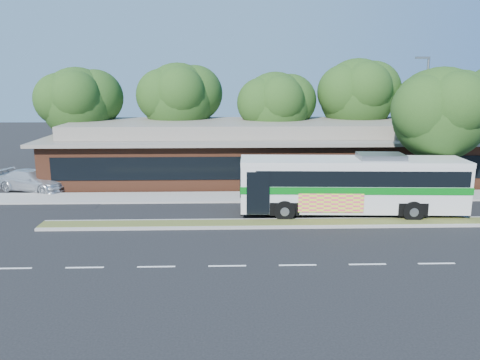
{
  "coord_description": "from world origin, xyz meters",
  "views": [
    {
      "loc": [
        -3.0,
        -23.57,
        7.85
      ],
      "look_at": [
        -2.23,
        2.84,
        2.0
      ],
      "focal_mm": 35.0,
      "sensor_mm": 36.0,
      "label": 1
    }
  ],
  "objects": [
    {
      "name": "sedan",
      "position": [
        -16.61,
        8.81,
        0.74
      ],
      "size": [
        5.53,
        3.66,
        1.49
      ],
      "primitive_type": "imported",
      "rotation": [
        0.0,
        0.0,
        1.23
      ],
      "color": "silver",
      "rests_on": "ground"
    },
    {
      "name": "parking_lot",
      "position": [
        -18.0,
        10.0,
        0.01
      ],
      "size": [
        14.0,
        12.0,
        0.01
      ],
      "primitive_type": "cube",
      "color": "black",
      "rests_on": "ground"
    },
    {
      "name": "tree_bg_a",
      "position": [
        -14.58,
        15.14,
        5.87
      ],
      "size": [
        6.47,
        5.8,
        8.63
      ],
      "color": "black",
      "rests_on": "ground"
    },
    {
      "name": "sidewalk",
      "position": [
        0.0,
        6.4,
        0.06
      ],
      "size": [
        44.0,
        2.6,
        0.12
      ],
      "primitive_type": "cube",
      "color": "gray",
      "rests_on": "ground"
    },
    {
      "name": "transit_bus",
      "position": [
        4.23,
        2.4,
        1.99
      ],
      "size": [
        12.88,
        3.42,
        3.58
      ],
      "rotation": [
        0.0,
        0.0,
        -0.05
      ],
      "color": "silver",
      "rests_on": "ground"
    },
    {
      "name": "tree_bg_d",
      "position": [
        8.45,
        16.15,
        6.42
      ],
      "size": [
        6.91,
        6.2,
        9.37
      ],
      "color": "black",
      "rests_on": "ground"
    },
    {
      "name": "plaza_building",
      "position": [
        0.0,
        12.99,
        2.13
      ],
      "size": [
        33.2,
        11.2,
        4.45
      ],
      "color": "#5C2E1C",
      "rests_on": "ground"
    },
    {
      "name": "tree_bg_c",
      "position": [
        1.4,
        15.13,
        5.59
      ],
      "size": [
        6.24,
        5.6,
        8.26
      ],
      "color": "black",
      "rests_on": "ground"
    },
    {
      "name": "lamp_post",
      "position": [
        9.56,
        6.0,
        4.9
      ],
      "size": [
        0.93,
        0.18,
        9.07
      ],
      "color": "slate",
      "rests_on": "ground"
    },
    {
      "name": "ground",
      "position": [
        0.0,
        0.0,
        0.0
      ],
      "size": [
        120.0,
        120.0,
        0.0
      ],
      "primitive_type": "plane",
      "color": "black",
      "rests_on": "ground"
    },
    {
      "name": "median_strip",
      "position": [
        0.0,
        0.6,
        0.07
      ],
      "size": [
        26.0,
        1.1,
        0.15
      ],
      "primitive_type": "cube",
      "color": "#525825",
      "rests_on": "ground"
    },
    {
      "name": "sidewalk_tree",
      "position": [
        10.74,
        5.44,
        5.71
      ],
      "size": [
        6.48,
        5.81,
        8.47
      ],
      "color": "black",
      "rests_on": "ground"
    },
    {
      "name": "tree_bg_e",
      "position": [
        14.42,
        15.14,
        5.74
      ],
      "size": [
        6.47,
        5.8,
        8.5
      ],
      "color": "black",
      "rests_on": "ground"
    },
    {
      "name": "tree_bg_b",
      "position": [
        -6.57,
        16.14,
        6.14
      ],
      "size": [
        6.69,
        6.0,
        9.0
      ],
      "color": "black",
      "rests_on": "ground"
    }
  ]
}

